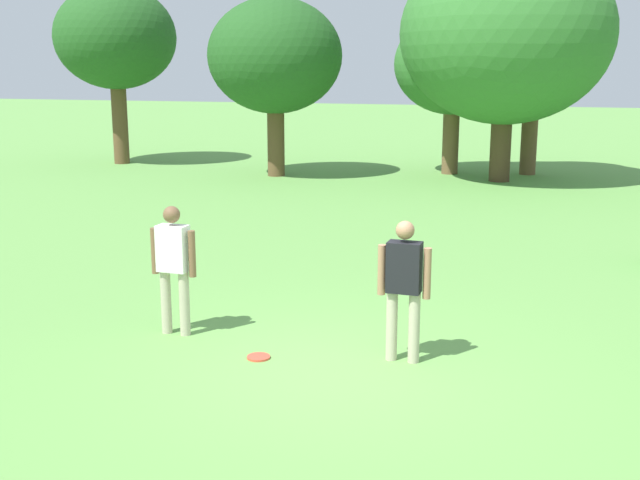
{
  "coord_description": "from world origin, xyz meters",
  "views": [
    {
      "loc": [
        2.2,
        -7.83,
        3.32
      ],
      "look_at": [
        -0.83,
        2.14,
        1.0
      ],
      "focal_mm": 44.15,
      "sensor_mm": 36.0,
      "label": 1
    }
  ],
  "objects_px": {
    "tree_tall_left": "(115,38)",
    "tree_back_left": "(535,43)",
    "tree_slender_mid": "(506,34)",
    "person_thrower": "(404,282)",
    "person_catcher": "(174,262)",
    "tree_broad_center": "(275,57)",
    "tree_far_right": "(453,65)",
    "frisbee": "(259,357)"
  },
  "relations": [
    {
      "from": "person_thrower",
      "to": "tree_back_left",
      "type": "height_order",
      "value": "tree_back_left"
    },
    {
      "from": "frisbee",
      "to": "tree_far_right",
      "type": "xyz_separation_m",
      "value": [
        -0.06,
        16.61,
        3.32
      ]
    },
    {
      "from": "person_catcher",
      "to": "frisbee",
      "type": "distance_m",
      "value": 1.68
    },
    {
      "from": "tree_tall_left",
      "to": "tree_far_right",
      "type": "distance_m",
      "value": 11.27
    },
    {
      "from": "tree_broad_center",
      "to": "tree_far_right",
      "type": "bearing_deg",
      "value": 22.1
    },
    {
      "from": "tree_far_right",
      "to": "tree_slender_mid",
      "type": "height_order",
      "value": "tree_slender_mid"
    },
    {
      "from": "person_thrower",
      "to": "tree_back_left",
      "type": "distance_m",
      "value": 17.03
    },
    {
      "from": "person_catcher",
      "to": "tree_slender_mid",
      "type": "relative_size",
      "value": 0.24
    },
    {
      "from": "tree_back_left",
      "to": "person_catcher",
      "type": "bearing_deg",
      "value": -102.13
    },
    {
      "from": "person_catcher",
      "to": "tree_slender_mid",
      "type": "distance_m",
      "value": 15.49
    },
    {
      "from": "tree_far_right",
      "to": "tree_slender_mid",
      "type": "bearing_deg",
      "value": -37.43
    },
    {
      "from": "tree_far_right",
      "to": "tree_back_left",
      "type": "distance_m",
      "value": 2.49
    },
    {
      "from": "person_thrower",
      "to": "person_catcher",
      "type": "height_order",
      "value": "same"
    },
    {
      "from": "person_thrower",
      "to": "tree_tall_left",
      "type": "distance_m",
      "value": 20.45
    },
    {
      "from": "person_thrower",
      "to": "tree_tall_left",
      "type": "bearing_deg",
      "value": 129.66
    },
    {
      "from": "tree_slender_mid",
      "to": "tree_back_left",
      "type": "xyz_separation_m",
      "value": [
        0.73,
        1.78,
        -0.2
      ]
    },
    {
      "from": "tree_slender_mid",
      "to": "tree_back_left",
      "type": "distance_m",
      "value": 1.93
    },
    {
      "from": "tree_far_right",
      "to": "tree_back_left",
      "type": "height_order",
      "value": "tree_back_left"
    },
    {
      "from": "tree_far_right",
      "to": "tree_back_left",
      "type": "relative_size",
      "value": 0.9
    },
    {
      "from": "tree_broad_center",
      "to": "tree_tall_left",
      "type": "bearing_deg",
      "value": 167.38
    },
    {
      "from": "person_thrower",
      "to": "person_catcher",
      "type": "relative_size",
      "value": 1.0
    },
    {
      "from": "tree_broad_center",
      "to": "tree_slender_mid",
      "type": "relative_size",
      "value": 0.79
    },
    {
      "from": "person_catcher",
      "to": "tree_tall_left",
      "type": "height_order",
      "value": "tree_tall_left"
    },
    {
      "from": "person_thrower",
      "to": "tree_broad_center",
      "type": "distance_m",
      "value": 15.88
    },
    {
      "from": "person_thrower",
      "to": "frisbee",
      "type": "bearing_deg",
      "value": -165.81
    },
    {
      "from": "tree_broad_center",
      "to": "tree_slender_mid",
      "type": "xyz_separation_m",
      "value": [
        6.64,
        0.81,
        0.61
      ]
    },
    {
      "from": "tree_broad_center",
      "to": "tree_far_right",
      "type": "height_order",
      "value": "tree_broad_center"
    },
    {
      "from": "tree_broad_center",
      "to": "person_catcher",
      "type": "bearing_deg",
      "value": -74.94
    },
    {
      "from": "tree_far_right",
      "to": "tree_tall_left",
      "type": "bearing_deg",
      "value": -176.64
    },
    {
      "from": "person_catcher",
      "to": "tree_slender_mid",
      "type": "bearing_deg",
      "value": 79.14
    },
    {
      "from": "tree_tall_left",
      "to": "tree_back_left",
      "type": "relative_size",
      "value": 1.09
    },
    {
      "from": "person_catcher",
      "to": "tree_back_left",
      "type": "xyz_separation_m",
      "value": [
        3.58,
        16.66,
        3.04
      ]
    },
    {
      "from": "tree_back_left",
      "to": "frisbee",
      "type": "bearing_deg",
      "value": -97.56
    },
    {
      "from": "tree_tall_left",
      "to": "tree_back_left",
      "type": "bearing_deg",
      "value": 5.07
    },
    {
      "from": "tree_tall_left",
      "to": "tree_back_left",
      "type": "distance_m",
      "value": 13.61
    },
    {
      "from": "tree_tall_left",
      "to": "tree_broad_center",
      "type": "bearing_deg",
      "value": -12.62
    },
    {
      "from": "person_thrower",
      "to": "frisbee",
      "type": "distance_m",
      "value": 1.9
    },
    {
      "from": "tree_tall_left",
      "to": "tree_back_left",
      "type": "height_order",
      "value": "tree_tall_left"
    },
    {
      "from": "frisbee",
      "to": "tree_slender_mid",
      "type": "bearing_deg",
      "value": 84.24
    },
    {
      "from": "tree_tall_left",
      "to": "person_catcher",
      "type": "bearing_deg",
      "value": -57.18
    },
    {
      "from": "person_catcher",
      "to": "tree_broad_center",
      "type": "bearing_deg",
      "value": 105.06
    },
    {
      "from": "frisbee",
      "to": "tree_tall_left",
      "type": "distance_m",
      "value": 19.98
    }
  ]
}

